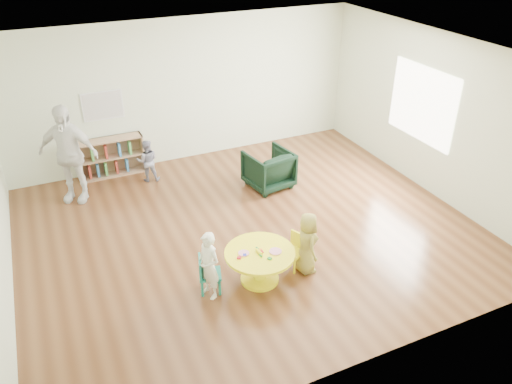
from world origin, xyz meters
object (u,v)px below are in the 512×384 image
kid_chair_left (207,273)px  toddler (147,161)px  kid_chair_right (295,250)px  child_left (209,266)px  adult_caretaker (68,154)px  child_right (307,243)px  bookshelf (111,157)px  activity_table (260,261)px  armchair (269,169)px

kid_chair_left → toddler: (0.05, 3.42, 0.12)m
kid_chair_right → child_left: 1.35m
toddler → adult_caretaker: 1.43m
child_right → kid_chair_right: bearing=41.6°
kid_chair_left → child_left: size_ratio=0.55×
kid_chair_right → toddler: bearing=-3.8°
kid_chair_left → toddler: bearing=-164.2°
kid_chair_right → child_left: child_left is taller
toddler → adult_caretaker: size_ratio=0.47×
bookshelf → kid_chair_right: bearing=-65.1°
bookshelf → kid_chair_left: bearing=-82.5°
bookshelf → child_right: size_ratio=1.29×
activity_table → armchair: (1.28, 2.37, 0.02)m
child_left → bookshelf: bearing=165.0°
activity_table → child_right: bearing=-5.3°
activity_table → armchair: bearing=61.6°
armchair → toddler: (-1.96, 1.14, 0.06)m
child_left → adult_caretaker: (-1.29, 3.38, 0.39)m
bookshelf → adult_caretaker: size_ratio=0.68×
child_left → child_right: size_ratio=1.05×
toddler → adult_caretaker: adult_caretaker is taller
child_right → adult_caretaker: size_ratio=0.53×
child_left → adult_caretaker: size_ratio=0.56×
child_right → adult_caretaker: 4.40m
kid_chair_right → child_right: 0.26m
kid_chair_left → kid_chair_right: (1.32, -0.01, -0.01)m
kid_chair_right → child_left: bearing=69.6°
armchair → child_left: size_ratio=0.80×
child_right → toddler: child_right is taller
bookshelf → armchair: size_ratio=1.55×
activity_table → child_left: (-0.73, -0.00, 0.15)m
kid_chair_left → armchair: (2.01, 2.27, 0.06)m
toddler → child_left: bearing=103.2°
kid_chair_right → child_right: bearing=-171.1°
kid_chair_left → armchair: bearing=155.3°
child_left → toddler: bearing=156.8°
armchair → child_right: child_right is taller
toddler → activity_table: bearing=115.0°
kid_chair_right → activity_table: bearing=74.1°
bookshelf → toddler: toddler is taller
kid_chair_right → child_right: (0.10, -0.15, 0.18)m
armchair → adult_caretaker: bearing=-26.3°
activity_table → adult_caretaker: size_ratio=0.55×
kid_chair_right → adult_caretaker: (-2.62, 3.29, 0.60)m
child_left → child_right: child_left is taller
child_right → toddler: 3.83m
activity_table → kid_chair_left: kid_chair_left is taller
armchair → child_right: bearing=67.1°
bookshelf → child_right: 4.56m
activity_table → child_left: size_ratio=0.99×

